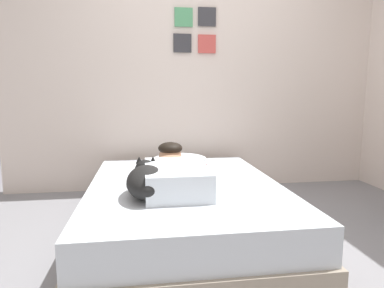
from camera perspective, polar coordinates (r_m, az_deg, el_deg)
name	(u,v)px	position (r m, az deg, el deg)	size (l,w,h in m)	color
ground_plane	(228,247)	(2.35, 6.25, -17.22)	(11.97, 11.97, 0.00)	gray
back_wall	(194,72)	(3.64, 0.36, 12.20)	(3.99, 0.12, 2.50)	silver
bed	(185,206)	(2.57, -1.29, -10.58)	(1.44, 1.96, 0.36)	gray
pillow	(179,159)	(3.12, -2.21, -2.67)	(0.52, 0.32, 0.11)	silver
person_lying	(174,172)	(2.41, -3.06, -4.76)	(0.43, 0.92, 0.27)	silver
dog	(146,180)	(2.21, -7.83, -6.15)	(0.26, 0.57, 0.21)	black
coffee_cup	(199,166)	(2.90, 1.20, -3.86)	(0.12, 0.09, 0.07)	#D84C47
cell_phone	(179,188)	(2.37, -2.28, -7.59)	(0.07, 0.14, 0.01)	black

